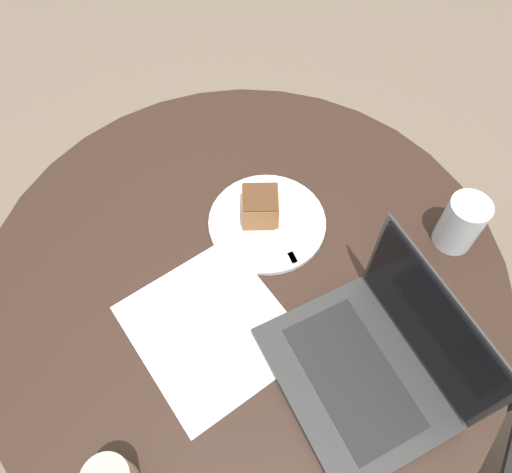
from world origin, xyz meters
name	(u,v)px	position (x,y,z in m)	size (l,w,h in m)	color
ground_plane	(249,381)	(0.00, 0.00, 0.00)	(12.00, 12.00, 0.00)	#6B5B4C
dining_table	(246,306)	(0.00, 0.00, 0.59)	(1.04, 1.04, 0.75)	black
paper_document	(211,328)	(-0.01, 0.13, 0.76)	(0.37, 0.36, 0.00)	white
plate	(267,222)	(0.02, -0.12, 0.76)	(0.24, 0.24, 0.01)	silver
cake_slice	(260,206)	(0.04, -0.12, 0.80)	(0.10, 0.10, 0.07)	brown
fork	(282,237)	(-0.03, -0.10, 0.77)	(0.15, 0.12, 0.00)	silver
water_glass	(461,223)	(-0.32, -0.29, 0.81)	(0.08, 0.08, 0.12)	silver
laptop	(371,364)	(-0.29, 0.05, 0.79)	(0.39, 0.37, 0.23)	#2D2D2D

